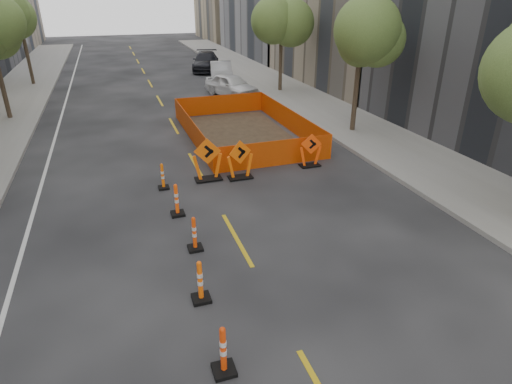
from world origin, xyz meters
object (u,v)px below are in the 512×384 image
object	(u,v)px
channelizer_6	(163,176)
chevron_sign_right	(311,150)
channelizer_3	(200,281)
parked_car_near	(231,85)
chevron_sign_left	(207,159)
parked_car_mid	(221,72)
channelizer_5	(177,200)
parked_car_far	(206,61)
chevron_sign_center	(240,160)
channelizer_2	(223,350)
channelizer_4	(194,233)

from	to	relation	value
channelizer_6	chevron_sign_right	bearing A→B (deg)	2.93
channelizer_3	parked_car_near	bearing A→B (deg)	72.55
chevron_sign_left	parked_car_near	size ratio (longest dim) A/B	0.38
parked_car_mid	channelizer_3	bearing A→B (deg)	-93.52
chevron_sign_right	parked_car_mid	size ratio (longest dim) A/B	0.30
chevron_sign_right	channelizer_5	bearing A→B (deg)	-140.74
parked_car_mid	channelizer_6	bearing A→B (deg)	-98.52
channelizer_6	parked_car_near	distance (m)	15.01
parked_car_mid	parked_car_far	distance (m)	5.60
chevron_sign_center	parked_car_mid	distance (m)	19.07
channelizer_2	parked_car_far	size ratio (longest dim) A/B	0.20
channelizer_4	chevron_sign_right	distance (m)	7.32
parked_car_mid	chevron_sign_left	bearing A→B (deg)	-93.97
chevron_sign_center	channelizer_2	bearing A→B (deg)	-120.64
channelizer_3	parked_car_mid	xyz separation A→B (m)	(6.90, 25.17, 0.22)
chevron_sign_center	parked_car_near	xyz separation A→B (m)	(3.44, 13.59, -0.03)
chevron_sign_left	parked_car_mid	distance (m)	19.13
parked_car_mid	channelizer_4	bearing A→B (deg)	-94.23
channelizer_5	chevron_sign_left	distance (m)	2.89
channelizer_5	chevron_sign_center	size ratio (longest dim) A/B	0.71
parked_car_near	parked_car_far	bearing A→B (deg)	64.32
chevron_sign_left	parked_car_mid	world-z (taller)	chevron_sign_left
channelizer_2	parked_car_near	world-z (taller)	parked_car_near
channelizer_4	chevron_sign_right	world-z (taller)	chevron_sign_right
channelizer_5	chevron_sign_center	bearing A→B (deg)	38.59
chevron_sign_center	chevron_sign_right	bearing A→B (deg)	-6.73
channelizer_2	channelizer_4	bearing A→B (deg)	85.92
channelizer_4	parked_car_near	world-z (taller)	parked_car_near
channelizer_6	chevron_sign_left	size ratio (longest dim) A/B	0.58
channelizer_3	channelizer_6	size ratio (longest dim) A/B	1.10
channelizer_4	parked_car_near	distance (m)	18.93
chevron_sign_left	channelizer_3	bearing A→B (deg)	-90.80
channelizer_6	parked_car_near	size ratio (longest dim) A/B	0.22
channelizer_2	channelizer_6	world-z (taller)	channelizer_2
channelizer_6	chevron_sign_center	xyz separation A→B (m)	(2.90, 0.01, 0.28)
parked_car_far	channelizer_5	bearing A→B (deg)	-89.52
channelizer_4	parked_car_mid	world-z (taller)	parked_car_mid
channelizer_5	channelizer_3	bearing A→B (deg)	-91.95
channelizer_6	chevron_sign_left	bearing A→B (deg)	8.26
channelizer_5	parked_car_far	bearing A→B (deg)	75.62
channelizer_5	parked_car_far	size ratio (longest dim) A/B	0.20
channelizer_4	chevron_sign_right	size ratio (longest dim) A/B	0.74
channelizer_6	chevron_sign_right	world-z (taller)	chevron_sign_right
chevron_sign_center	channelizer_3	bearing A→B (deg)	-126.02
chevron_sign_left	chevron_sign_right	bearing A→B (deg)	14.06
chevron_sign_left	parked_car_near	distance (m)	14.13
chevron_sign_left	channelizer_5	bearing A→B (deg)	-109.34
channelizer_4	channelizer_5	xyz separation A→B (m)	(-0.14, 2.17, 0.03)
chevron_sign_left	chevron_sign_center	distance (m)	1.21
channelizer_3	chevron_sign_left	bearing A→B (deg)	75.90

